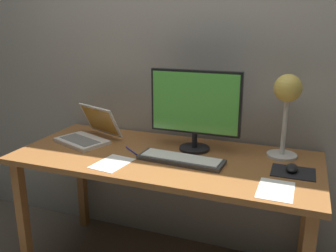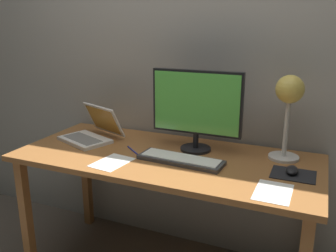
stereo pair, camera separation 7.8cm
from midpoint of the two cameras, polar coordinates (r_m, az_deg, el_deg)
back_wall at (r=2.19m, az=2.30°, el=12.83°), size 4.80×0.06×2.60m
desk at (r=1.97m, az=-1.62°, el=-6.80°), size 1.60×0.70×0.74m
monitor at (r=1.95m, az=3.16°, el=3.15°), size 0.50×0.17×0.44m
keyboard_main at (r=1.85m, az=0.85°, el=-5.26°), size 0.45×0.17×0.03m
laptop at (r=2.22m, az=-13.05°, el=-0.76°), size 0.38×0.38×0.20m
desk_lamp at (r=1.91m, az=17.11°, el=4.25°), size 0.16×0.16×0.44m
mousepad at (r=1.81m, az=17.91°, el=-6.91°), size 0.20×0.16×0.00m
mouse at (r=1.81m, az=17.72°, el=-6.30°), size 0.06×0.10×0.03m
paper_sheet_near_mouse at (r=1.86m, az=-9.97°, el=-5.79°), size 0.17×0.23×0.00m
paper_sheet_by_keyboard at (r=1.61m, az=15.24°, el=-9.66°), size 0.15×0.21×0.00m
pen at (r=2.00m, az=-6.88°, el=-3.90°), size 0.11×0.10×0.01m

